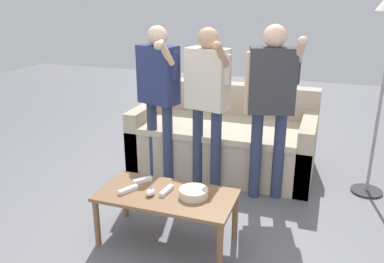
{
  "coord_description": "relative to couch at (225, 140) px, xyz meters",
  "views": [
    {
      "loc": [
        1.09,
        -2.54,
        1.77
      ],
      "look_at": [
        0.09,
        0.33,
        0.71
      ],
      "focal_mm": 37.9,
      "sensor_mm": 36.0,
      "label": 1
    }
  ],
  "objects": [
    {
      "name": "game_remote_wand_far",
      "position": [
        -0.05,
        -1.44,
        0.11
      ],
      "size": [
        0.05,
        0.16,
        0.03
      ],
      "color": "white",
      "rests_on": "coffee_table"
    },
    {
      "name": "snack_bowl",
      "position": [
        0.16,
        -1.44,
        0.13
      ],
      "size": [
        0.2,
        0.2,
        0.06
      ],
      "primitive_type": "cylinder",
      "color": "beige",
      "rests_on": "coffee_table"
    },
    {
      "name": "player_right",
      "position": [
        0.52,
        -0.53,
        0.66
      ],
      "size": [
        0.48,
        0.31,
        1.52
      ],
      "color": "#2D3856",
      "rests_on": "ground"
    },
    {
      "name": "coffee_table",
      "position": [
        -0.04,
        -1.46,
        0.05
      ],
      "size": [
        0.98,
        0.49,
        0.39
      ],
      "color": "brown",
      "rests_on": "ground"
    },
    {
      "name": "player_left",
      "position": [
        -0.52,
        -0.49,
        0.63
      ],
      "size": [
        0.42,
        0.43,
        1.48
      ],
      "color": "#2D3856",
      "rests_on": "ground"
    },
    {
      "name": "ground_plane",
      "position": [
        -0.11,
        -1.3,
        -0.3
      ],
      "size": [
        12.0,
        12.0,
        0.0
      ],
      "primitive_type": "plane",
      "color": "slate"
    },
    {
      "name": "game_remote_wand_near",
      "position": [
        -0.32,
        -1.52,
        0.11
      ],
      "size": [
        0.1,
        0.16,
        0.03
      ],
      "color": "white",
      "rests_on": "coffee_table"
    },
    {
      "name": "couch",
      "position": [
        0.0,
        0.0,
        0.0
      ],
      "size": [
        1.81,
        0.94,
        0.83
      ],
      "color": "#B7A88E",
      "rests_on": "ground"
    },
    {
      "name": "game_remote_nunchuk",
      "position": [
        -0.14,
        -1.52,
        0.12
      ],
      "size": [
        0.06,
        0.09,
        0.05
      ],
      "color": "white",
      "rests_on": "coffee_table"
    },
    {
      "name": "player_center",
      "position": [
        -0.04,
        -0.52,
        0.63
      ],
      "size": [
        0.43,
        0.4,
        1.48
      ],
      "color": "#2D3856",
      "rests_on": "ground"
    },
    {
      "name": "game_remote_wand_spare",
      "position": [
        -0.28,
        -1.35,
        0.11
      ],
      "size": [
        0.12,
        0.13,
        0.03
      ],
      "color": "white",
      "rests_on": "coffee_table"
    }
  ]
}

